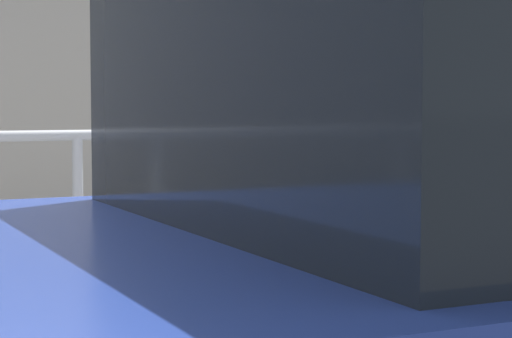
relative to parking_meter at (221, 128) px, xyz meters
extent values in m
cylinder|color=slate|center=(0.00, 0.00, -0.56)|extent=(0.07, 0.07, 1.14)
cylinder|color=slate|center=(0.00, 0.00, 0.14)|extent=(0.19, 0.19, 0.27)
sphere|color=silver|center=(0.00, 0.00, 0.31)|extent=(0.18, 0.18, 0.18)
cube|color=black|center=(0.00, -0.10, 0.20)|extent=(0.10, 0.01, 0.07)
cube|color=white|center=(0.00, -0.10, 0.09)|extent=(0.11, 0.01, 0.09)
cylinder|color=brown|center=(0.60, -0.03, -0.72)|extent=(0.15, 0.15, 0.84)
cylinder|color=brown|center=(0.41, 0.01, -0.72)|extent=(0.15, 0.15, 0.84)
cube|color=#2D478C|center=(0.50, -0.01, 0.02)|extent=(0.47, 0.29, 0.63)
sphere|color=#936B4C|center=(0.50, -0.01, 0.45)|extent=(0.23, 0.23, 0.23)
cylinder|color=#2D478C|center=(0.76, -0.06, 0.04)|extent=(0.09, 0.09, 0.60)
cylinder|color=#2D478C|center=(0.22, -0.12, 0.12)|extent=(0.16, 0.44, 0.53)
cylinder|color=gray|center=(-0.23, 1.52, -0.07)|extent=(24.00, 0.06, 0.06)
cylinder|color=gray|center=(-0.23, 1.52, -0.55)|extent=(24.00, 0.05, 0.05)
cylinder|color=gray|center=(-0.23, 1.52, -0.60)|extent=(0.06, 0.06, 1.06)
cylinder|color=gray|center=(1.48, 1.52, -0.60)|extent=(0.06, 0.06, 1.06)
cube|color=gray|center=(-0.23, 3.64, 0.17)|extent=(32.00, 0.50, 2.92)
camera|label=1|loc=(-1.55, -3.66, 0.10)|focal=65.80mm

